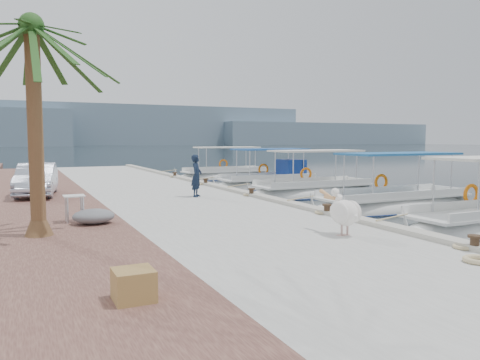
% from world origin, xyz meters
% --- Properties ---
extents(ground, '(400.00, 400.00, 0.00)m').
position_xyz_m(ground, '(0.00, 0.00, 0.00)').
color(ground, black).
rests_on(ground, ground).
extents(concrete_quay, '(6.00, 40.00, 0.50)m').
position_xyz_m(concrete_quay, '(-3.00, 5.00, 0.25)').
color(concrete_quay, '#A3A39D').
rests_on(concrete_quay, ground).
extents(quay_curb, '(0.44, 40.00, 0.12)m').
position_xyz_m(quay_curb, '(-0.22, 5.00, 0.56)').
color(quay_curb, '#A4A092').
rests_on(quay_curb, concrete_quay).
extents(cobblestone_strip, '(4.00, 40.00, 0.50)m').
position_xyz_m(cobblestone_strip, '(-8.00, 5.00, 0.25)').
color(cobblestone_strip, brown).
rests_on(cobblestone_strip, ground).
extents(distant_hills, '(330.00, 60.00, 18.00)m').
position_xyz_m(distant_hills, '(29.61, 201.49, 7.61)').
color(distant_hills, slate).
rests_on(distant_hills, ground).
extents(fishing_caique_b, '(7.86, 2.24, 2.83)m').
position_xyz_m(fishing_caique_b, '(4.51, -1.12, 0.12)').
color(fishing_caique_b, silver).
rests_on(fishing_caique_b, ground).
extents(fishing_caique_c, '(7.20, 2.24, 2.83)m').
position_xyz_m(fishing_caique_c, '(4.19, 3.94, 0.12)').
color(fishing_caique_c, silver).
rests_on(fishing_caique_c, ground).
extents(fishing_caique_d, '(6.77, 2.23, 2.83)m').
position_xyz_m(fishing_caique_d, '(4.08, 8.08, 0.19)').
color(fishing_caique_d, silver).
rests_on(fishing_caique_d, ground).
extents(fishing_caique_e, '(7.27, 1.99, 2.83)m').
position_xyz_m(fishing_caique_e, '(4.22, 14.67, 0.13)').
color(fishing_caique_e, silver).
rests_on(fishing_caique_e, ground).
extents(mooring_bollards, '(0.28, 20.28, 0.33)m').
position_xyz_m(mooring_bollards, '(-0.35, 1.50, 0.69)').
color(mooring_bollards, black).
rests_on(mooring_bollards, concrete_quay).
extents(pelican, '(0.47, 1.37, 1.08)m').
position_xyz_m(pelican, '(-1.74, -6.09, 1.06)').
color(pelican, tan).
rests_on(pelican, concrete_quay).
extents(fisherman, '(0.67, 0.72, 1.65)m').
position_xyz_m(fisherman, '(-2.34, 2.33, 1.33)').
color(fisherman, black).
rests_on(fisherman, concrete_quay).
extents(date_palm, '(4.60, 4.60, 5.72)m').
position_xyz_m(date_palm, '(-8.22, -3.05, 5.27)').
color(date_palm, brown).
rests_on(date_palm, cobblestone_strip).
extents(parked_car, '(1.87, 4.06, 1.29)m').
position_xyz_m(parked_car, '(-7.98, 5.42, 1.15)').
color(parked_car, silver).
rests_on(parked_car, cobblestone_strip).
extents(wooden_crate, '(0.55, 0.55, 0.44)m').
position_xyz_m(wooden_crate, '(-7.20, -8.44, 0.72)').
color(wooden_crate, olive).
rests_on(wooden_crate, cobblestone_strip).
extents(tarp_bundle, '(1.10, 0.90, 0.40)m').
position_xyz_m(tarp_bundle, '(-6.84, -2.03, 0.70)').
color(tarp_bundle, slate).
rests_on(tarp_bundle, cobblestone_strip).
extents(folding_table, '(0.55, 0.55, 0.73)m').
position_xyz_m(folding_table, '(-7.27, -1.52, 1.02)').
color(folding_table, silver).
rests_on(folding_table, cobblestone_strip).
extents(rope_coil, '(0.54, 0.54, 0.10)m').
position_xyz_m(rope_coil, '(-1.06, -9.13, 0.55)').
color(rope_coil, '#C6B284').
rests_on(rope_coil, concrete_quay).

